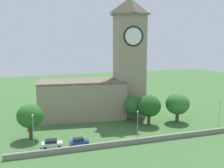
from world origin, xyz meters
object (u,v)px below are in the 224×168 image
church (102,81)px  tree_churchyard (149,106)px  car_white (52,144)px  streetlamp_west_mid (138,119)px  car_blue (79,142)px  streetlamp_central (220,107)px  tree_riverside_west (178,104)px  streetlamp_west_end (33,126)px  tree_by_tower (30,116)px  tree_riverside_east (135,106)px

church → tree_churchyard: church is taller
car_white → streetlamp_west_mid: size_ratio=0.72×
car_blue → streetlamp_central: (38.64, 1.74, 4.32)m
tree_riverside_west → car_blue: bearing=-163.9°
streetlamp_west_end → streetlamp_west_mid: bearing=-2.6°
car_white → tree_by_tower: (-3.83, 7.28, 4.60)m
car_blue → tree_by_tower: bearing=141.7°
car_blue → streetlamp_west_mid: bearing=4.1°
church → tree_riverside_east: size_ratio=4.78×
streetlamp_west_end → streetlamp_west_mid: 24.15m
streetlamp_central → church: bearing=144.1°
car_white → tree_by_tower: 9.43m
church → tree_by_tower: church is taller
streetlamp_central → car_blue: bearing=-177.4°
streetlamp_central → tree_by_tower: (-48.38, 5.96, 0.38)m
car_white → car_blue: (5.91, -0.42, -0.11)m
car_blue → tree_by_tower: (-9.74, 7.71, 4.71)m
tree_riverside_west → tree_churchyard: bearing=-179.8°
car_white → car_blue: size_ratio=1.13×
car_blue → tree_riverside_west: tree_riverside_west is taller
streetlamp_central → tree_by_tower: bearing=173.0°
car_blue → streetlamp_west_mid: size_ratio=0.64×
car_blue → streetlamp_west_end: size_ratio=0.55×
tree_riverside_west → car_white: bearing=-167.1°
car_white → streetlamp_west_mid: 20.74m
church → tree_riverside_east: church is taller
tree_riverside_west → streetlamp_west_end: bearing=-170.6°
car_white → tree_riverside_west: size_ratio=0.56×
church → tree_by_tower: bearing=-148.5°
streetlamp_central → tree_riverside_east: streetlamp_central is taller
church → tree_riverside_east: bearing=-50.4°
church → tree_riverside_east: 12.49m
streetlamp_central → tree_riverside_east: (-19.72, 10.92, -0.60)m
car_blue → tree_riverside_west: size_ratio=0.50×
streetlamp_west_end → tree_churchyard: tree_churchyard is taller
streetlamp_west_mid → tree_riverside_west: (15.45, 7.62, 0.83)m
car_blue → streetlamp_central: size_ratio=0.52×
tree_by_tower → tree_churchyard: (30.97, 0.93, -0.34)m
streetlamp_west_end → tree_churchyard: size_ratio=0.90×
church → tree_riverside_west: (17.98, -12.35, -5.64)m
streetlamp_west_end → tree_churchyard: (30.79, 6.50, 0.34)m
tree_by_tower → tree_riverside_east: 29.11m
car_blue → streetlamp_west_end: (-9.57, 2.14, 4.03)m
car_white → tree_riverside_west: (35.91, 8.24, 4.18)m
streetlamp_west_mid → tree_riverside_west: tree_riverside_west is taller
tree_riverside_east → tree_churchyard: (2.31, -4.03, 0.64)m
church → streetlamp_west_mid: bearing=-82.8°
streetlamp_west_end → tree_riverside_east: 30.37m
church → car_white: bearing=-131.0°
church → streetlamp_central: bearing=-35.9°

